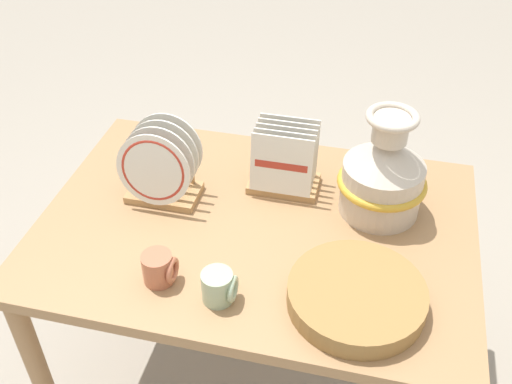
{
  "coord_description": "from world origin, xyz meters",
  "views": [
    {
      "loc": [
        0.29,
        -1.2,
        1.8
      ],
      "look_at": [
        0.0,
        0.0,
        0.81
      ],
      "focal_mm": 42.0,
      "sensor_mm": 36.0,
      "label": 1
    }
  ],
  "objects_px": {
    "ceramic_vase": "(383,173)",
    "mug_sage_glaze": "(219,287)",
    "dish_rack_round_plates": "(161,170)",
    "mug_terracotta_glaze": "(159,268)",
    "wicker_charger_stack": "(356,296)",
    "dish_rack_square_plates": "(285,165)"
  },
  "relations": [
    {
      "from": "ceramic_vase",
      "to": "mug_terracotta_glaze",
      "type": "bearing_deg",
      "value": -141.51
    },
    {
      "from": "dish_rack_square_plates",
      "to": "wicker_charger_stack",
      "type": "xyz_separation_m",
      "value": [
        0.25,
        -0.4,
        -0.05
      ]
    },
    {
      "from": "ceramic_vase",
      "to": "dish_rack_round_plates",
      "type": "distance_m",
      "value": 0.61
    },
    {
      "from": "mug_terracotta_glaze",
      "to": "mug_sage_glaze",
      "type": "bearing_deg",
      "value": -8.8
    },
    {
      "from": "dish_rack_round_plates",
      "to": "mug_sage_glaze",
      "type": "height_order",
      "value": "dish_rack_round_plates"
    },
    {
      "from": "ceramic_vase",
      "to": "dish_rack_round_plates",
      "type": "xyz_separation_m",
      "value": [
        -0.61,
        -0.09,
        -0.03
      ]
    },
    {
      "from": "ceramic_vase",
      "to": "mug_sage_glaze",
      "type": "relative_size",
      "value": 3.77
    },
    {
      "from": "dish_rack_square_plates",
      "to": "mug_sage_glaze",
      "type": "distance_m",
      "value": 0.47
    },
    {
      "from": "dish_rack_round_plates",
      "to": "dish_rack_square_plates",
      "type": "height_order",
      "value": "dish_rack_round_plates"
    },
    {
      "from": "dish_rack_square_plates",
      "to": "ceramic_vase",
      "type": "bearing_deg",
      "value": -8.39
    },
    {
      "from": "dish_rack_round_plates",
      "to": "mug_terracotta_glaze",
      "type": "relative_size",
      "value": 2.83
    },
    {
      "from": "wicker_charger_stack",
      "to": "mug_sage_glaze",
      "type": "xyz_separation_m",
      "value": [
        -0.32,
        -0.06,
        0.01
      ]
    },
    {
      "from": "dish_rack_round_plates",
      "to": "mug_sage_glaze",
      "type": "relative_size",
      "value": 2.83
    },
    {
      "from": "dish_rack_round_plates",
      "to": "dish_rack_square_plates",
      "type": "bearing_deg",
      "value": 21.85
    },
    {
      "from": "wicker_charger_stack",
      "to": "mug_terracotta_glaze",
      "type": "relative_size",
      "value": 3.94
    },
    {
      "from": "ceramic_vase",
      "to": "dish_rack_square_plates",
      "type": "xyz_separation_m",
      "value": [
        -0.28,
        0.04,
        -0.05
      ]
    },
    {
      "from": "ceramic_vase",
      "to": "mug_terracotta_glaze",
      "type": "xyz_separation_m",
      "value": [
        -0.5,
        -0.4,
        -0.09
      ]
    },
    {
      "from": "ceramic_vase",
      "to": "mug_sage_glaze",
      "type": "xyz_separation_m",
      "value": [
        -0.34,
        -0.42,
        -0.09
      ]
    },
    {
      "from": "dish_rack_square_plates",
      "to": "mug_terracotta_glaze",
      "type": "height_order",
      "value": "dish_rack_square_plates"
    },
    {
      "from": "ceramic_vase",
      "to": "dish_rack_round_plates",
      "type": "relative_size",
      "value": 1.33
    },
    {
      "from": "dish_rack_round_plates",
      "to": "wicker_charger_stack",
      "type": "bearing_deg",
      "value": -25.07
    },
    {
      "from": "mug_sage_glaze",
      "to": "mug_terracotta_glaze",
      "type": "bearing_deg",
      "value": 171.2
    }
  ]
}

